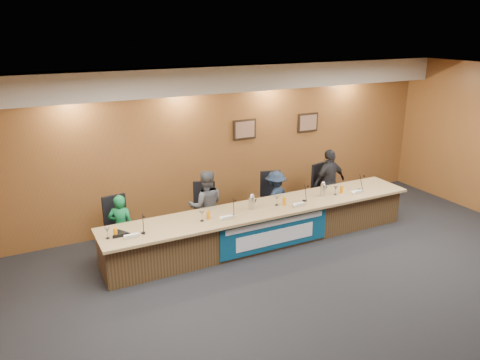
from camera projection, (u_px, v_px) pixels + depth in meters
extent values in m
plane|color=black|center=(345.00, 307.00, 6.86)|extent=(10.00, 10.00, 0.00)
cube|color=silver|center=(363.00, 87.00, 5.84)|extent=(10.00, 8.00, 0.04)
cube|color=brown|center=(227.00, 143.00, 9.73)|extent=(10.00, 0.04, 3.20)
cube|color=#C0B3A4|center=(232.00, 78.00, 9.09)|extent=(10.00, 0.50, 0.50)
cube|color=#47321B|center=(264.00, 226.00, 8.78)|extent=(6.00, 0.80, 0.70)
cube|color=#9A7C4E|center=(266.00, 208.00, 8.62)|extent=(6.10, 0.95, 0.05)
cube|color=navy|center=(275.00, 233.00, 8.42)|extent=(2.20, 0.02, 0.65)
cube|color=silver|center=(276.00, 223.00, 8.34)|extent=(2.00, 0.01, 0.10)
cube|color=silver|center=(276.00, 237.00, 8.43)|extent=(1.60, 0.01, 0.28)
cube|color=black|center=(245.00, 129.00, 9.80)|extent=(0.52, 0.04, 0.42)
cube|color=black|center=(308.00, 123.00, 10.49)|extent=(0.52, 0.04, 0.42)
imported|color=#0E6230|center=(121.00, 227.00, 8.15)|extent=(0.51, 0.43, 1.19)
imported|color=#49494E|center=(206.00, 206.00, 8.80)|extent=(0.80, 0.70, 1.39)
imported|color=#142035|center=(275.00, 199.00, 9.50)|extent=(0.85, 0.66, 1.16)
imported|color=black|center=(329.00, 182.00, 10.03)|extent=(0.89, 0.45, 1.45)
cube|color=black|center=(120.00, 230.00, 8.27)|extent=(0.54, 0.54, 0.08)
cube|color=black|center=(204.00, 215.00, 8.96)|extent=(0.64, 0.64, 0.08)
cube|color=black|center=(273.00, 202.00, 9.61)|extent=(0.59, 0.59, 0.08)
cube|color=black|center=(326.00, 192.00, 10.19)|extent=(0.59, 0.59, 0.08)
cube|color=white|center=(133.00, 236.00, 7.32)|extent=(0.24, 0.08, 0.10)
cylinder|color=black|center=(143.00, 233.00, 7.51)|extent=(0.07, 0.07, 0.02)
cylinder|color=orange|center=(115.00, 233.00, 7.37)|extent=(0.06, 0.06, 0.15)
cylinder|color=silver|center=(107.00, 233.00, 7.31)|extent=(0.08, 0.08, 0.18)
cube|color=white|center=(228.00, 217.00, 8.02)|extent=(0.24, 0.08, 0.10)
cylinder|color=black|center=(233.00, 216.00, 8.19)|extent=(0.07, 0.07, 0.02)
cylinder|color=orange|center=(208.00, 215.00, 8.05)|extent=(0.06, 0.06, 0.15)
cylinder|color=silver|center=(202.00, 216.00, 7.96)|extent=(0.08, 0.08, 0.18)
cube|color=white|center=(301.00, 204.00, 8.61)|extent=(0.24, 0.08, 0.10)
cylinder|color=black|center=(304.00, 201.00, 8.89)|extent=(0.07, 0.07, 0.02)
cylinder|color=orange|center=(284.00, 201.00, 8.68)|extent=(0.06, 0.06, 0.15)
cylinder|color=silver|center=(277.00, 201.00, 8.66)|extent=(0.08, 0.08, 0.18)
cube|color=white|center=(359.00, 192.00, 9.25)|extent=(0.24, 0.08, 0.10)
cylinder|color=black|center=(359.00, 190.00, 9.48)|extent=(0.07, 0.07, 0.02)
cylinder|color=orange|center=(342.00, 190.00, 9.29)|extent=(0.06, 0.06, 0.15)
cylinder|color=silver|center=(335.00, 190.00, 9.20)|extent=(0.08, 0.08, 0.18)
cylinder|color=silver|center=(252.00, 203.00, 8.46)|extent=(0.12, 0.12, 0.24)
cylinder|color=silver|center=(323.00, 190.00, 9.12)|extent=(0.11, 0.11, 0.24)
cylinder|color=black|center=(120.00, 234.00, 7.44)|extent=(0.32, 0.32, 0.05)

